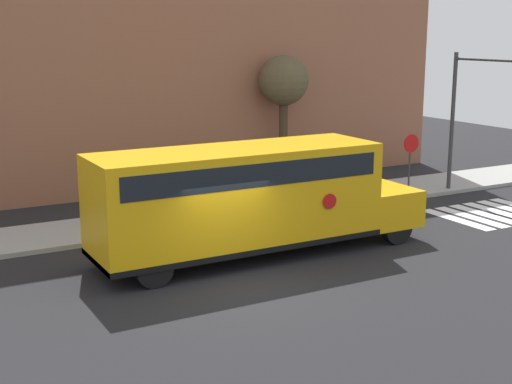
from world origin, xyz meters
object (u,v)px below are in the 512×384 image
object	(u,v)px
school_bus	(248,195)
traffic_light	(479,102)
stop_sign	(410,155)
tree_near_sidewalk	(284,84)

from	to	relation	value
school_bus	traffic_light	xyz separation A→B (m)	(11.23, 2.25, 1.93)
stop_sign	school_bus	bearing A→B (deg)	-157.63
school_bus	stop_sign	distance (m)	10.12
stop_sign	tree_near_sidewalk	xyz separation A→B (m)	(-3.16, 4.46, 2.61)
school_bus	traffic_light	world-z (taller)	traffic_light
stop_sign	tree_near_sidewalk	size ratio (longest dim) A/B	0.45
traffic_light	school_bus	bearing A→B (deg)	-168.65
tree_near_sidewalk	school_bus	bearing A→B (deg)	-126.73
school_bus	stop_sign	size ratio (longest dim) A/B	4.10
traffic_light	tree_near_sidewalk	distance (m)	7.88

